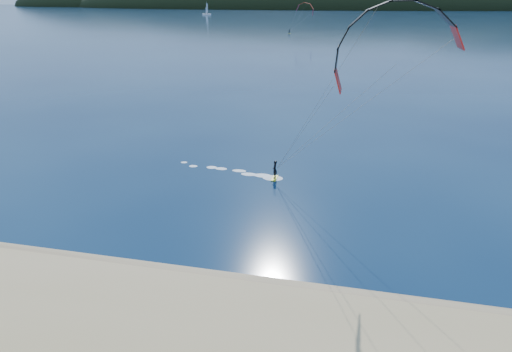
{
  "coord_description": "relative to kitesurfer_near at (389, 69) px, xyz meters",
  "views": [
    {
      "loc": [
        9.91,
        -16.22,
        16.14
      ],
      "look_at": [
        4.18,
        10.0,
        5.0
      ],
      "focal_mm": 30.35,
      "sensor_mm": 36.0,
      "label": 1
    }
  ],
  "objects": [
    {
      "name": "kitesurfer_far",
      "position": [
        -25.53,
        176.07,
        -1.68
      ],
      "size": [
        12.34,
        8.51,
        13.71
      ],
      "color": "yellow",
      "rests_on": "ground"
    },
    {
      "name": "sailboat",
      "position": [
        -143.86,
        392.61,
        -10.69
      ],
      "size": [
        8.52,
        5.48,
        12.11
      ],
      "color": "white",
      "rests_on": "ground"
    },
    {
      "name": "headland",
      "position": [
        -11.76,
        730.1,
        -11.58
      ],
      "size": [
        1200.0,
        310.0,
        140.0
      ],
      "color": "black",
      "rests_on": "ground"
    },
    {
      "name": "ground",
      "position": [
        -12.39,
        -15.18,
        -11.58
      ],
      "size": [
        1800.0,
        1800.0,
        0.0
      ],
      "primitive_type": "plane",
      "color": "#081E3D",
      "rests_on": "ground"
    },
    {
      "name": "wet_sand",
      "position": [
        -12.39,
        -10.68,
        -11.53
      ],
      "size": [
        220.0,
        2.5,
        0.1
      ],
      "color": "#8F7653",
      "rests_on": "ground"
    },
    {
      "name": "kitesurfer_near",
      "position": [
        0.0,
        0.0,
        0.0
      ],
      "size": [
        24.55,
        9.55,
        16.57
      ],
      "color": "yellow",
      "rests_on": "ground"
    }
  ]
}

